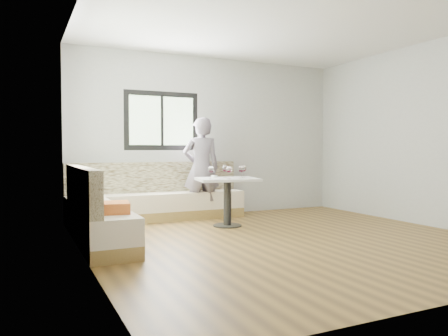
% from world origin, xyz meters
% --- Properties ---
extents(room, '(5.01, 5.01, 2.81)m').
position_xyz_m(room, '(-0.08, 0.08, 1.41)').
color(room, brown).
rests_on(room, ground).
extents(banquette, '(2.90, 2.80, 0.95)m').
position_xyz_m(banquette, '(-1.59, 1.62, 0.33)').
color(banquette, olive).
rests_on(banquette, ground).
extents(table, '(1.00, 0.84, 0.73)m').
position_xyz_m(table, '(-0.27, 1.23, 0.55)').
color(table, black).
rests_on(table, ground).
extents(person, '(0.68, 0.51, 1.70)m').
position_xyz_m(person, '(-0.34, 2.10, 0.85)').
color(person, slate).
rests_on(person, ground).
extents(olive_ramekin, '(0.10, 0.10, 0.04)m').
position_xyz_m(olive_ramekin, '(-0.42, 1.37, 0.75)').
color(olive_ramekin, white).
rests_on(olive_ramekin, table).
extents(wine_glass_a, '(0.09, 0.09, 0.19)m').
position_xyz_m(wine_glass_a, '(-0.57, 1.16, 0.87)').
color(wine_glass_a, white).
rests_on(wine_glass_a, table).
extents(wine_glass_b, '(0.09, 0.09, 0.19)m').
position_xyz_m(wine_glass_b, '(-0.34, 1.02, 0.87)').
color(wine_glass_b, white).
rests_on(wine_glass_b, table).
extents(wine_glass_c, '(0.09, 0.09, 0.19)m').
position_xyz_m(wine_glass_c, '(-0.11, 1.09, 0.87)').
color(wine_glass_c, white).
rests_on(wine_glass_c, table).
extents(wine_glass_d, '(0.09, 0.09, 0.19)m').
position_xyz_m(wine_glass_d, '(-0.26, 1.34, 0.87)').
color(wine_glass_d, white).
rests_on(wine_glass_d, table).
extents(wine_glass_e, '(0.09, 0.09, 0.19)m').
position_xyz_m(wine_glass_e, '(0.02, 1.26, 0.87)').
color(wine_glass_e, white).
rests_on(wine_glass_e, table).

